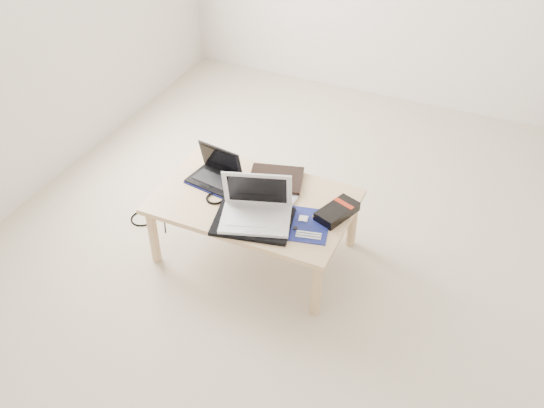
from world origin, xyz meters
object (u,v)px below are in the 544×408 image
at_px(coffee_table, 254,206).
at_px(white_laptop, 256,209).
at_px(gpu_box, 337,212).
at_px(netbook, 216,174).

xyz_separation_m(coffee_table, white_laptop, (0.09, -0.15, 0.12)).
distance_m(coffee_table, gpu_box, 0.48).
bearing_deg(gpu_box, netbook, 178.58).
bearing_deg(coffee_table, netbook, 164.99).
bearing_deg(gpu_box, coffee_table, -173.18).
bearing_deg(netbook, coffee_table, -15.01).
relative_size(coffee_table, gpu_box, 4.00).
height_order(coffee_table, netbook, netbook).
relative_size(netbook, gpu_box, 1.14).
relative_size(white_laptop, gpu_box, 1.56).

